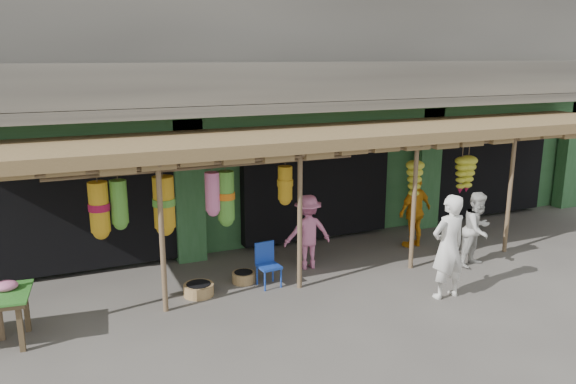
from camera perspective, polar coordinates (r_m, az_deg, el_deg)
name	(u,v)px	position (r m, az deg, el deg)	size (l,w,h in m)	color
ground	(363,272)	(11.48, 7.64, -8.03)	(80.00, 80.00, 0.00)	#514C47
building	(272,89)	(15.06, -1.64, 10.44)	(16.40, 6.80, 7.00)	gray
awning	(340,140)	(11.41, 5.31, 5.33)	(14.00, 2.70, 2.79)	brown
blue_chair	(267,262)	(10.62, -2.14, -7.10)	(0.42, 0.43, 0.82)	#193DA7
basket_mid	(199,290)	(10.43, -9.06, -9.77)	(0.55, 0.55, 0.21)	#A06947
basket_right	(244,277)	(10.88, -4.53, -8.63)	(0.44, 0.44, 0.20)	#A2854B
person_front	(448,247)	(10.32, 15.97, -5.37)	(0.69, 0.45, 1.90)	white
person_right	(477,229)	(12.10, 18.69, -3.61)	(0.76, 0.59, 1.55)	beige
person_vendor	(415,211)	(12.90, 12.78, -1.90)	(0.98, 0.41, 1.67)	orange
person_shopper	(308,232)	(11.35, 2.00, -4.07)	(0.99, 0.57, 1.53)	#CF6E97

